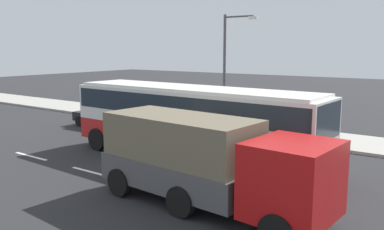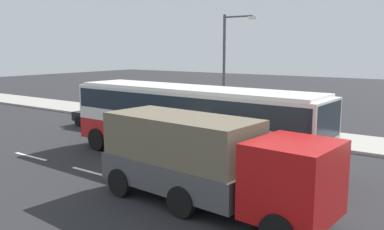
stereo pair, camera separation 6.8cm
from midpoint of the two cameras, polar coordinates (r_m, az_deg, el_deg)
name	(u,v)px [view 2 (the right image)]	position (r m, az deg, el deg)	size (l,w,h in m)	color
ground_plane	(166,168)	(17.21, -3.75, -7.44)	(120.00, 120.00, 0.00)	#28282B
sidewalk_curb	(261,131)	(24.62, 9.60, -2.26)	(80.00, 4.00, 0.15)	#A8A399
lane_centreline	(34,157)	(20.16, -21.46, -5.57)	(26.60, 0.16, 0.01)	white
coach_bus	(191,116)	(17.74, -0.26, -0.07)	(12.23, 3.15, 3.31)	red
cargo_truck	(207,159)	(12.66, 2.03, -6.29)	(7.88, 3.02, 2.81)	red
car_black_sedan	(107,116)	(26.40, -12.04, -0.08)	(4.82, 1.95, 1.38)	black
pedestrian_near_curb	(242,112)	(24.91, 6.93, 0.43)	(0.32, 0.32, 1.72)	#38334C
pedestrian_at_crossing	(303,119)	(23.24, 15.33, -0.48)	(0.32, 0.32, 1.71)	brown
street_lamp	(228,64)	(23.68, 4.96, 7.17)	(2.12, 0.24, 6.75)	#47474C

